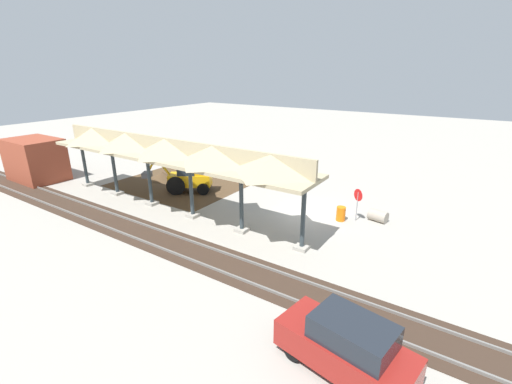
# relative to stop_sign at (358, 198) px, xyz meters

# --- Properties ---
(ground_plane) EXTENTS (120.00, 120.00, 0.00)m
(ground_plane) POSITION_rel_stop_sign_xyz_m (2.82, 0.73, -1.49)
(ground_plane) COLOR #9E998E
(dirt_work_zone) EXTENTS (10.22, 7.00, 0.01)m
(dirt_work_zone) POSITION_rel_stop_sign_xyz_m (14.51, 1.21, -1.48)
(dirt_work_zone) COLOR #4C3823
(dirt_work_zone) RESTS_ON ground
(platform_canopy) EXTENTS (20.53, 3.20, 4.90)m
(platform_canopy) POSITION_rel_stop_sign_xyz_m (10.88, 5.15, 2.69)
(platform_canopy) COLOR #9E998E
(platform_canopy) RESTS_ON ground
(rail_tracks) EXTENTS (60.00, 2.58, 0.15)m
(rail_tracks) POSITION_rel_stop_sign_xyz_m (2.82, 8.53, -1.46)
(rail_tracks) COLOR slate
(rail_tracks) RESTS_ON ground
(stop_sign) EXTENTS (0.64, 0.45, 2.08)m
(stop_sign) POSITION_rel_stop_sign_xyz_m (0.00, 0.00, 0.00)
(stop_sign) COLOR gray
(stop_sign) RESTS_ON ground
(backhoe) EXTENTS (5.02, 3.71, 2.82)m
(backhoe) POSITION_rel_stop_sign_xyz_m (12.53, 1.75, -0.22)
(backhoe) COLOR orange
(backhoe) RESTS_ON ground
(dirt_mound) EXTENTS (4.57, 4.57, 1.43)m
(dirt_mound) POSITION_rel_stop_sign_xyz_m (16.63, 0.74, -1.49)
(dirt_mound) COLOR #4C3823
(dirt_mound) RESTS_ON ground
(concrete_pipe) EXTENTS (1.23, 0.92, 0.72)m
(concrete_pipe) POSITION_rel_stop_sign_xyz_m (-1.16, -0.67, -1.13)
(concrete_pipe) COLOR #9E9384
(concrete_pipe) RESTS_ON ground
(brick_utility_building) EXTENTS (4.71, 3.23, 3.51)m
(brick_utility_building) POSITION_rel_stop_sign_xyz_m (25.55, 6.49, 0.27)
(brick_utility_building) COLOR brown
(brick_utility_building) RESTS_ON ground
(distant_parked_car) EXTENTS (4.44, 2.45, 1.98)m
(distant_parked_car) POSITION_rel_stop_sign_xyz_m (-3.32, 11.43, -0.50)
(distant_parked_car) COLOR maroon
(distant_parked_car) RESTS_ON ground
(traffic_barrel) EXTENTS (0.56, 0.56, 0.90)m
(traffic_barrel) POSITION_rel_stop_sign_xyz_m (0.81, 0.50, -1.04)
(traffic_barrel) COLOR orange
(traffic_barrel) RESTS_ON ground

